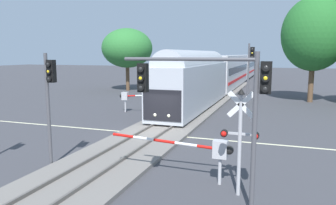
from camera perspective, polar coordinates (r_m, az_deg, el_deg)
The scene contains 12 objects.
ground_plane at distance 21.26m, azimuth -2.38°, elevation -5.57°, with size 220.00×220.00×0.00m, color #3D3D42.
road_centre_stripe at distance 21.26m, azimuth -2.38°, elevation -5.56°, with size 44.00×0.20×0.01m.
railway_track at distance 21.24m, azimuth -2.38°, elevation -5.32°, with size 4.40×80.00×0.32m.
commuter_train at distance 51.92m, azimuth 10.81°, elevation 5.66°, with size 3.04×65.51×5.16m.
crossing_gate_near at distance 13.24m, azimuth 6.85°, elevation -8.04°, with size 5.28×0.40×1.80m.
crossing_signal_mast at distance 12.01m, azimuth 12.44°, elevation -4.92°, with size 1.36×0.44×3.97m.
crossing_gate_far at distance 29.01m, azimuth -6.43°, elevation 1.05°, with size 5.65×0.40×1.87m.
traffic_signal_far_side at distance 28.49m, azimuth 14.12°, elevation 5.95°, with size 0.53×0.38×6.03m.
traffic_signal_near_right at distance 10.68m, azimuth 7.99°, elevation 1.92°, with size 4.95×0.38×5.24m.
traffic_signal_median at distance 15.54m, azimuth -20.00°, elevation 1.80°, with size 0.53×0.38×5.21m.
pine_left_background at distance 46.58m, azimuth -7.15°, elevation 9.39°, with size 7.08×7.08×8.69m.
oak_far_right at distance 38.19m, azimuth 24.16°, elevation 10.85°, with size 6.68×6.68×11.13m.
Camera 1 is at (7.61, -19.17, 5.17)m, focal length 34.90 mm.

